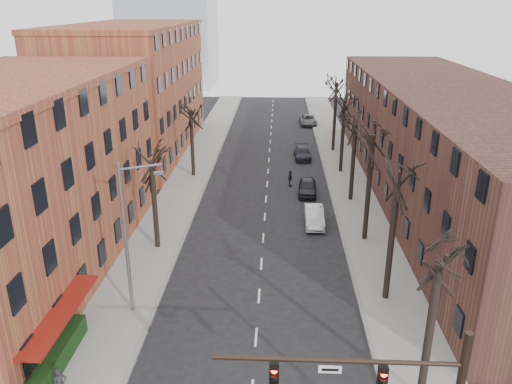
# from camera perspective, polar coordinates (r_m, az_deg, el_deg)

# --- Properties ---
(sidewalk_left) EXTENTS (4.00, 90.00, 0.15)m
(sidewalk_left) POSITION_cam_1_polar(r_m,az_deg,el_deg) (52.59, -7.39, 2.24)
(sidewalk_left) COLOR gray
(sidewalk_left) RESTS_ON ground
(sidewalk_right) EXTENTS (4.00, 90.00, 0.15)m
(sidewalk_right) POSITION_cam_1_polar(r_m,az_deg,el_deg) (52.28, 10.17, 1.96)
(sidewalk_right) COLOR gray
(sidewalk_right) RESTS_ON ground
(building_left_near) EXTENTS (12.00, 26.00, 12.00)m
(building_left_near) POSITION_cam_1_polar(r_m,az_deg,el_deg) (35.34, -26.31, 0.98)
(building_left_near) COLOR brown
(building_left_near) RESTS_ON ground
(building_left_far) EXTENTS (12.00, 28.00, 14.00)m
(building_left_far) POSITION_cam_1_polar(r_m,az_deg,el_deg) (61.28, -13.80, 11.15)
(building_left_far) COLOR brown
(building_left_far) RESTS_ON ground
(building_right) EXTENTS (12.00, 50.00, 10.00)m
(building_right) POSITION_cam_1_polar(r_m,az_deg,el_deg) (48.00, 20.82, 5.36)
(building_right) COLOR #4A2D22
(building_right) RESTS_ON ground
(awning_left) EXTENTS (1.20, 7.00, 0.15)m
(awning_left) POSITION_cam_1_polar(r_m,az_deg,el_deg) (28.11, -20.67, -17.20)
(awning_left) COLOR maroon
(awning_left) RESTS_ON ground
(hedge) EXTENTS (0.80, 6.00, 1.00)m
(hedge) POSITION_cam_1_polar(r_m,az_deg,el_deg) (27.05, -21.88, -17.33)
(hedge) COLOR #183512
(hedge) RESTS_ON sidewalk_left
(tree_right_b) EXTENTS (5.20, 5.20, 10.80)m
(tree_right_b) POSITION_cam_1_polar(r_m,az_deg,el_deg) (31.66, 14.53, -11.76)
(tree_right_b) COLOR black
(tree_right_b) RESTS_ON ground
(tree_right_c) EXTENTS (5.20, 5.20, 11.60)m
(tree_right_c) POSITION_cam_1_polar(r_m,az_deg,el_deg) (38.51, 12.26, -5.38)
(tree_right_c) COLOR black
(tree_right_c) RESTS_ON ground
(tree_right_d) EXTENTS (5.20, 5.20, 10.00)m
(tree_right_d) POSITION_cam_1_polar(r_m,az_deg,el_deg) (45.74, 10.72, -0.95)
(tree_right_d) COLOR black
(tree_right_d) RESTS_ON ground
(tree_right_e) EXTENTS (5.20, 5.20, 10.80)m
(tree_right_e) POSITION_cam_1_polar(r_m,az_deg,el_deg) (53.19, 9.61, 2.25)
(tree_right_e) COLOR black
(tree_right_e) RESTS_ON ground
(tree_right_f) EXTENTS (5.20, 5.20, 11.60)m
(tree_right_f) POSITION_cam_1_polar(r_m,az_deg,el_deg) (60.78, 8.77, 4.65)
(tree_right_f) COLOR black
(tree_right_f) RESTS_ON ground
(tree_left_a) EXTENTS (5.20, 5.20, 9.50)m
(tree_left_a) POSITION_cam_1_polar(r_m,az_deg,el_deg) (37.17, -11.13, -6.29)
(tree_left_a) COLOR black
(tree_left_a) RESTS_ON ground
(tree_left_b) EXTENTS (5.20, 5.20, 9.50)m
(tree_left_b) POSITION_cam_1_polar(r_m,az_deg,el_deg) (51.61, -7.13, 1.80)
(tree_left_b) COLOR black
(tree_left_b) RESTS_ON ground
(streetlight) EXTENTS (2.45, 0.22, 9.03)m
(streetlight) POSITION_cam_1_polar(r_m,az_deg,el_deg) (27.94, -14.41, -4.61)
(streetlight) COLOR slate
(streetlight) RESTS_ON ground
(silver_sedan) EXTENTS (1.48, 4.21, 1.38)m
(silver_sedan) POSITION_cam_1_polar(r_m,az_deg,el_deg) (40.21, 6.67, -2.77)
(silver_sedan) COLOR silver
(silver_sedan) RESTS_ON ground
(parked_car_near) EXTENTS (1.87, 4.19, 1.40)m
(parked_car_near) POSITION_cam_1_polar(r_m,az_deg,el_deg) (46.47, 5.90, 0.59)
(parked_car_near) COLOR black
(parked_car_near) RESTS_ON ground
(parked_car_mid) EXTENTS (1.96, 4.46, 1.27)m
(parked_car_mid) POSITION_cam_1_polar(r_m,az_deg,el_deg) (57.19, 5.32, 4.44)
(parked_car_mid) COLOR black
(parked_car_mid) RESTS_ON ground
(parked_car_far) EXTENTS (2.52, 5.06, 1.38)m
(parked_car_far) POSITION_cam_1_polar(r_m,az_deg,el_deg) (73.72, 5.95, 8.20)
(parked_car_far) COLOR #505356
(parked_car_far) RESTS_ON ground
(pedestrian_a) EXTENTS (0.69, 0.64, 1.58)m
(pedestrian_a) POSITION_cam_1_polar(r_m,az_deg,el_deg) (25.12, -21.45, -19.77)
(pedestrian_a) COLOR black
(pedestrian_a) RESTS_ON sidewalk_left
(pedestrian_crossing) EXTENTS (0.47, 0.96, 1.59)m
(pedestrian_crossing) POSITION_cam_1_polar(r_m,az_deg,el_deg) (48.27, 3.91, 1.55)
(pedestrian_crossing) COLOR black
(pedestrian_crossing) RESTS_ON ground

